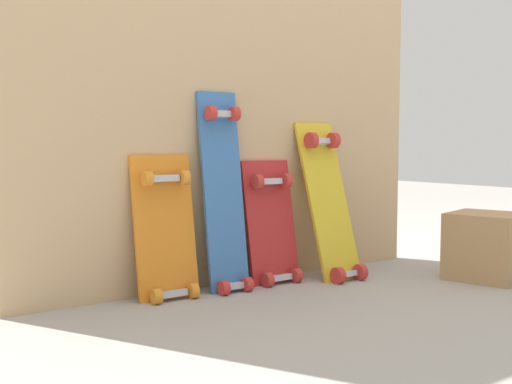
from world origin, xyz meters
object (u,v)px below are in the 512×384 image
at_px(skateboard_orange, 166,236).
at_px(skateboard_blue, 224,200).
at_px(skateboard_yellow, 330,207).
at_px(wooden_crate, 486,246).
at_px(skateboard_red, 272,230).

xyz_separation_m(skateboard_orange, skateboard_blue, (0.24, -0.01, 0.12)).
distance_m(skateboard_orange, skateboard_yellow, 0.73).
height_order(skateboard_yellow, wooden_crate, skateboard_yellow).
xyz_separation_m(skateboard_yellow, wooden_crate, (0.51, -0.40, -0.16)).
relative_size(skateboard_red, wooden_crate, 2.04).
bearing_deg(skateboard_red, skateboard_blue, -179.02).
distance_m(skateboard_orange, skateboard_red, 0.47).
height_order(skateboard_blue, skateboard_yellow, skateboard_blue).
bearing_deg(skateboard_yellow, skateboard_red, 166.14).
relative_size(skateboard_blue, wooden_crate, 3.01).
bearing_deg(skateboard_blue, wooden_crate, -24.60).
bearing_deg(skateboard_red, skateboard_orange, 179.11).
bearing_deg(wooden_crate, skateboard_yellow, 142.08).
height_order(skateboard_red, skateboard_yellow, skateboard_yellow).
xyz_separation_m(skateboard_blue, wooden_crate, (1.00, -0.46, -0.21)).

